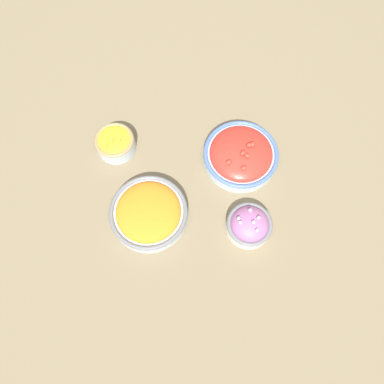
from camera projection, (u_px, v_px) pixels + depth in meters
The scene contains 5 objects.
ground_plane at pixel (192, 196), 1.04m from camera, with size 3.00×3.00×0.00m, color #75664C.
bowl_carrots at pixel (149, 213), 0.99m from camera, with size 0.21×0.21×0.06m.
bowl_squash at pixel (115, 142), 1.07m from camera, with size 0.11×0.11×0.06m.
bowl_cherry_tomatoes at pixel (241, 155), 1.05m from camera, with size 0.21×0.21×0.07m.
bowl_red_onion at pixel (249, 225), 0.98m from camera, with size 0.12×0.12×0.07m.
Camera 1 is at (0.01, 0.37, 0.97)m, focal length 35.00 mm.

